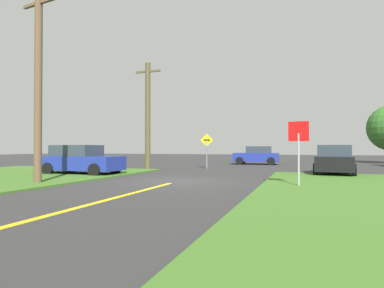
{
  "coord_description": "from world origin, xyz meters",
  "views": [
    {
      "loc": [
        5.19,
        -13.12,
        1.45
      ],
      "look_at": [
        -0.66,
        3.66,
        1.69
      ],
      "focal_mm": 29.94,
      "sensor_mm": 36.0,
      "label": 1
    }
  ],
  "objects_px": {
    "utility_pole_near": "(38,83)",
    "utility_pole_mid": "(148,115)",
    "car_approaching_junction": "(257,155)",
    "direction_sign": "(207,147)",
    "parked_car_near_building": "(81,160)",
    "car_on_crossroad": "(335,160)",
    "stop_sign": "(299,141)"
  },
  "relations": [
    {
      "from": "utility_pole_near",
      "to": "utility_pole_mid",
      "type": "distance_m",
      "value": 9.24
    },
    {
      "from": "car_approaching_junction",
      "to": "direction_sign",
      "type": "height_order",
      "value": "direction_sign"
    },
    {
      "from": "car_approaching_junction",
      "to": "parked_car_near_building",
      "type": "xyz_separation_m",
      "value": [
        -7.6,
        -14.44,
        0.0
      ]
    },
    {
      "from": "car_approaching_junction",
      "to": "direction_sign",
      "type": "distance_m",
      "value": 7.8
    },
    {
      "from": "car_on_crossroad",
      "to": "parked_car_near_building",
      "type": "relative_size",
      "value": 0.96
    },
    {
      "from": "stop_sign",
      "to": "utility_pole_near",
      "type": "distance_m",
      "value": 10.45
    },
    {
      "from": "car_approaching_junction",
      "to": "parked_car_near_building",
      "type": "bearing_deg",
      "value": 59.84
    },
    {
      "from": "car_approaching_junction",
      "to": "car_on_crossroad",
      "type": "height_order",
      "value": "same"
    },
    {
      "from": "utility_pole_mid",
      "to": "utility_pole_near",
      "type": "bearing_deg",
      "value": -91.12
    },
    {
      "from": "car_approaching_junction",
      "to": "parked_car_near_building",
      "type": "relative_size",
      "value": 0.89
    },
    {
      "from": "stop_sign",
      "to": "car_approaching_junction",
      "type": "distance_m",
      "value": 17.01
    },
    {
      "from": "parked_car_near_building",
      "to": "direction_sign",
      "type": "distance_m",
      "value": 8.77
    },
    {
      "from": "stop_sign",
      "to": "car_on_crossroad",
      "type": "bearing_deg",
      "value": -97.25
    },
    {
      "from": "stop_sign",
      "to": "car_approaching_junction",
      "type": "height_order",
      "value": "stop_sign"
    },
    {
      "from": "car_approaching_junction",
      "to": "utility_pole_near",
      "type": "xyz_separation_m",
      "value": [
        -6.11,
        -18.95,
        3.29
      ]
    },
    {
      "from": "car_approaching_junction",
      "to": "utility_pole_mid",
      "type": "distance_m",
      "value": 11.75
    },
    {
      "from": "car_approaching_junction",
      "to": "utility_pole_near",
      "type": "height_order",
      "value": "utility_pole_near"
    },
    {
      "from": "stop_sign",
      "to": "utility_pole_mid",
      "type": "relative_size",
      "value": 0.34
    },
    {
      "from": "stop_sign",
      "to": "parked_car_near_building",
      "type": "bearing_deg",
      "value": -2.58
    },
    {
      "from": "car_on_crossroad",
      "to": "utility_pole_near",
      "type": "xyz_separation_m",
      "value": [
        -11.68,
        -8.98,
        3.29
      ]
    },
    {
      "from": "parked_car_near_building",
      "to": "utility_pole_mid",
      "type": "distance_m",
      "value": 5.78
    },
    {
      "from": "stop_sign",
      "to": "parked_car_near_building",
      "type": "distance_m",
      "value": 11.62
    },
    {
      "from": "car_approaching_junction",
      "to": "utility_pole_mid",
      "type": "height_order",
      "value": "utility_pole_mid"
    },
    {
      "from": "stop_sign",
      "to": "direction_sign",
      "type": "xyz_separation_m",
      "value": [
        -6.28,
        9.2,
        -0.18
      ]
    },
    {
      "from": "parked_car_near_building",
      "to": "direction_sign",
      "type": "xyz_separation_m",
      "value": [
        5.11,
        7.09,
        0.73
      ]
    },
    {
      "from": "stop_sign",
      "to": "direction_sign",
      "type": "height_order",
      "value": "direction_sign"
    },
    {
      "from": "car_on_crossroad",
      "to": "parked_car_near_building",
      "type": "bearing_deg",
      "value": 114.59
    },
    {
      "from": "car_approaching_junction",
      "to": "parked_car_near_building",
      "type": "distance_m",
      "value": 16.32
    },
    {
      "from": "stop_sign",
      "to": "utility_pole_near",
      "type": "height_order",
      "value": "utility_pole_near"
    },
    {
      "from": "car_on_crossroad",
      "to": "utility_pole_near",
      "type": "height_order",
      "value": "utility_pole_near"
    },
    {
      "from": "car_on_crossroad",
      "to": "car_approaching_junction",
      "type": "bearing_deg",
      "value": 35.01
    },
    {
      "from": "utility_pole_mid",
      "to": "direction_sign",
      "type": "height_order",
      "value": "utility_pole_mid"
    }
  ]
}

